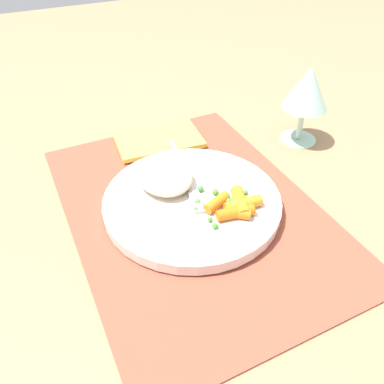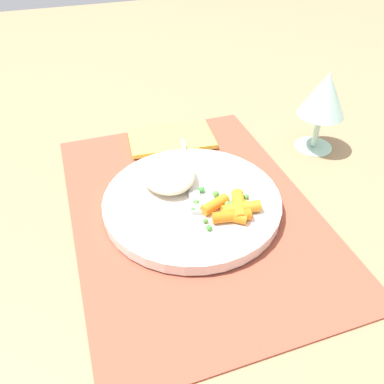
{
  "view_description": "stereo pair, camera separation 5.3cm",
  "coord_description": "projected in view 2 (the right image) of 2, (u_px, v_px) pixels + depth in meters",
  "views": [
    {
      "loc": [
        0.39,
        -0.19,
        0.39
      ],
      "look_at": [
        0.0,
        0.0,
        0.03
      ],
      "focal_mm": 36.71,
      "sensor_mm": 36.0,
      "label": 1
    },
    {
      "loc": [
        0.41,
        -0.14,
        0.39
      ],
      "look_at": [
        0.0,
        0.0,
        0.03
      ],
      "focal_mm": 36.71,
      "sensor_mm": 36.0,
      "label": 2
    }
  ],
  "objects": [
    {
      "name": "fork",
      "position": [
        189.0,
        181.0,
        0.59
      ],
      "size": [
        0.19,
        0.05,
        0.01
      ],
      "color": "silver",
      "rests_on": "plate"
    },
    {
      "name": "carrot_portion",
      "position": [
        234.0,
        209.0,
        0.53
      ],
      "size": [
        0.06,
        0.08,
        0.02
      ],
      "color": "orange",
      "rests_on": "plate"
    },
    {
      "name": "napkin",
      "position": [
        171.0,
        138.0,
        0.71
      ],
      "size": [
        0.11,
        0.16,
        0.01
      ],
      "primitive_type": "cube",
      "rotation": [
        0.0,
        0.0,
        -0.1
      ],
      "color": "#EAE54C",
      "rests_on": "placemat"
    },
    {
      "name": "placemat",
      "position": [
        192.0,
        208.0,
        0.58
      ],
      "size": [
        0.48,
        0.34,
        0.01
      ],
      "primitive_type": "cube",
      "color": "#9E4733",
      "rests_on": "ground_plane"
    },
    {
      "name": "pea_scatter",
      "position": [
        217.0,
        204.0,
        0.54
      ],
      "size": [
        0.09,
        0.09,
        0.01
      ],
      "color": "green",
      "rests_on": "plate"
    },
    {
      "name": "rice_mound",
      "position": [
        167.0,
        173.0,
        0.58
      ],
      "size": [
        0.1,
        0.08,
        0.03
      ],
      "primitive_type": "ellipsoid",
      "color": "beige",
      "rests_on": "plate"
    },
    {
      "name": "wine_glass",
      "position": [
        325.0,
        96.0,
        0.64
      ],
      "size": [
        0.08,
        0.08,
        0.14
      ],
      "color": "#B2E0CC",
      "rests_on": "ground_plane"
    },
    {
      "name": "ground_plane",
      "position": [
        192.0,
        209.0,
        0.58
      ],
      "size": [
        2.4,
        2.4,
        0.0
      ],
      "primitive_type": "plane",
      "color": "#997551"
    },
    {
      "name": "plate",
      "position": [
        192.0,
        202.0,
        0.57
      ],
      "size": [
        0.26,
        0.26,
        0.02
      ],
      "primitive_type": "cylinder",
      "color": "silver",
      "rests_on": "placemat"
    }
  ]
}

